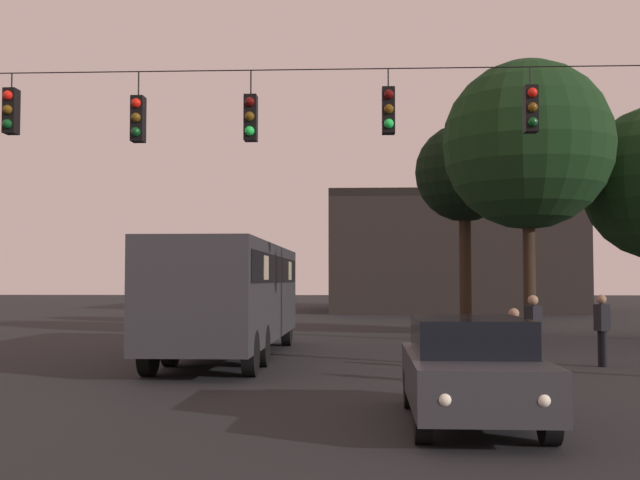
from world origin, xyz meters
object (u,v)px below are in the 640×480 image
at_px(car_far_left, 230,313).
at_px(tree_right_far, 528,145).
at_px(city_bus, 232,288).
at_px(tree_left_silhouette, 464,174).
at_px(pedestrian_crossing_right, 514,343).
at_px(car_near_right, 471,368).
at_px(pedestrian_crossing_center, 602,326).
at_px(pedestrian_crossing_left, 533,329).

bearing_deg(car_far_left, tree_right_far, -25.68).
distance_m(city_bus, tree_right_far, 11.25).
bearing_deg(tree_left_silhouette, city_bus, -124.26).
distance_m(city_bus, pedestrian_crossing_right, 8.61).
bearing_deg(car_near_right, pedestrian_crossing_center, 61.64).
bearing_deg(tree_right_far, city_bus, -151.00).
distance_m(car_near_right, car_far_left, 20.79).
distance_m(city_bus, car_far_left, 10.25).
distance_m(car_near_right, pedestrian_crossing_right, 4.21).
bearing_deg(pedestrian_crossing_right, tree_right_far, 76.41).
bearing_deg(tree_left_silhouette, car_near_right, -97.49).
distance_m(car_far_left, pedestrian_crossing_center, 16.08).
xyz_separation_m(pedestrian_crossing_left, tree_right_far, (1.69, 8.25, 5.50)).
height_order(car_near_right, tree_left_silhouette, tree_left_silhouette).
xyz_separation_m(car_near_right, tree_left_silhouette, (2.76, 21.04, 5.60)).
bearing_deg(tree_right_far, car_near_right, -105.20).
xyz_separation_m(tree_left_silhouette, tree_right_far, (1.20, -6.43, 0.09)).
xyz_separation_m(pedestrian_crossing_center, tree_left_silhouette, (-1.47, 13.19, 5.42)).
bearing_deg(pedestrian_crossing_left, city_bus, 155.73).
bearing_deg(city_bus, pedestrian_crossing_right, -41.55).
relative_size(city_bus, tree_right_far, 1.19).
relative_size(car_near_right, pedestrian_crossing_center, 2.53).
distance_m(pedestrian_crossing_center, tree_left_silhouette, 14.33).
relative_size(car_near_right, pedestrian_crossing_right, 2.85).
xyz_separation_m(pedestrian_crossing_left, pedestrian_crossing_center, (1.96, 1.50, -0.01)).
bearing_deg(pedestrian_crossing_center, car_near_right, -118.36).
bearing_deg(pedestrian_crossing_right, city_bus, 138.45).
xyz_separation_m(pedestrian_crossing_left, tree_left_silhouette, (0.48, 14.68, 5.41)).
height_order(car_near_right, pedestrian_crossing_center, pedestrian_crossing_center).
xyz_separation_m(city_bus, car_far_left, (-1.63, 10.07, -1.07)).
relative_size(car_far_left, tree_left_silhouette, 0.53).
xyz_separation_m(car_near_right, pedestrian_crossing_right, (1.40, 3.97, 0.06)).
distance_m(city_bus, pedestrian_crossing_center, 9.45).
height_order(car_far_left, tree_right_far, tree_right_far).
relative_size(car_far_left, pedestrian_crossing_center, 2.60).
relative_size(car_far_left, tree_right_far, 0.48).
height_order(city_bus, pedestrian_crossing_left, city_bus).
relative_size(car_far_left, pedestrian_crossing_right, 2.93).
height_order(city_bus, tree_left_silhouette, tree_left_silhouette).
height_order(city_bus, tree_right_far, tree_right_far).
bearing_deg(tree_left_silhouette, tree_right_far, -79.39).
bearing_deg(pedestrian_crossing_center, tree_right_far, 92.29).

